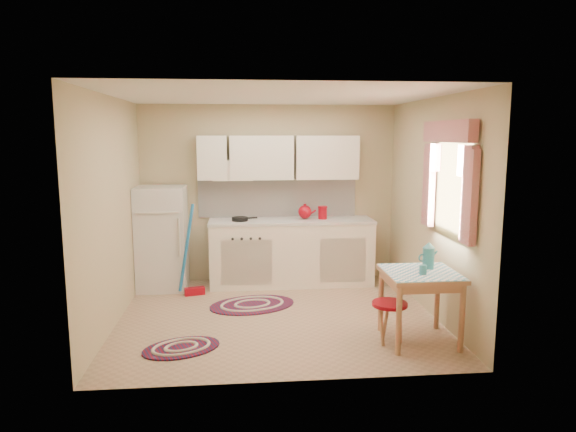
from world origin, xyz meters
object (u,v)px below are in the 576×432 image
object	(u,v)px
stool	(389,322)
fridge	(162,238)
base_cabinets	(291,253)
table	(419,307)

from	to	relation	value
stool	fridge	bearing A→B (deg)	140.21
base_cabinets	table	size ratio (longest dim) A/B	3.12
base_cabinets	table	distance (m)	2.41
fridge	stool	xyz separation A→B (m)	(2.54, -2.11, -0.49)
base_cabinets	stool	world-z (taller)	base_cabinets
table	stool	size ratio (longest dim) A/B	1.71
table	stool	bearing A→B (deg)	-178.13
table	fridge	bearing A→B (deg)	143.55
base_cabinets	stool	size ratio (longest dim) A/B	5.36
fridge	stool	distance (m)	3.34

